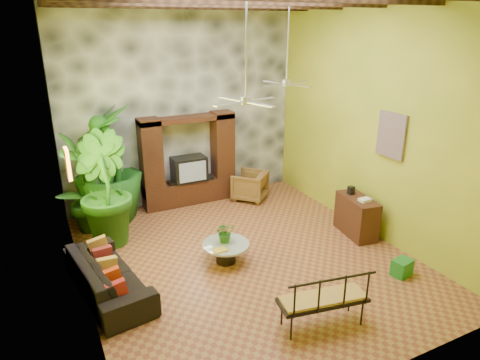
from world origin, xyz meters
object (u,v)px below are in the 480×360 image
side_console (356,216)px  green_bin (402,268)px  ceiling_fan_back (287,73)px  coffee_table (226,250)px  entertainment_center (189,167)px  tall_plant_c (107,164)px  sofa (108,275)px  tall_plant_b (102,189)px  ceiling_fan_front (246,88)px  wicker_armchair (250,186)px  tall_plant_a (83,184)px  iron_bench (326,298)px

side_console → green_bin: bearing=-92.6°
ceiling_fan_back → coffee_table: size_ratio=2.03×
entertainment_center → side_console: bearing=-51.7°
tall_plant_c → coffee_table: tall_plant_c is taller
entertainment_center → sofa: bearing=-130.1°
tall_plant_b → tall_plant_c: size_ratio=0.87×
entertainment_center → side_console: (2.64, -3.34, -0.53)m
ceiling_fan_front → tall_plant_b: ceiling_fan_front is taller
ceiling_fan_back → green_bin: 4.53m
side_console → green_bin: (-0.34, -1.68, -0.27)m
entertainment_center → ceiling_fan_front: 4.30m
wicker_armchair → tall_plant_c: tall_plant_c is taller
tall_plant_a → iron_bench: tall_plant_a is taller
wicker_armchair → coffee_table: wicker_armchair is taller
sofa → iron_bench: 3.68m
iron_bench → sofa: bearing=148.9°
tall_plant_b → iron_bench: (2.44, -4.34, -0.64)m
green_bin → entertainment_center: bearing=114.6°
sofa → tall_plant_a: bearing=-9.3°
wicker_armchair → iron_bench: (-1.37, -5.05, 0.17)m
tall_plant_a → tall_plant_b: size_ratio=0.95×
coffee_table → side_console: bearing=-3.9°
sofa → tall_plant_a: 2.71m
tall_plant_b → tall_plant_c: (0.31, 1.11, 0.17)m
iron_bench → coffee_table: bearing=112.4°
sofa → tall_plant_b: tall_plant_b is taller
ceiling_fan_back → iron_bench: (-1.48, -3.63, -2.86)m
side_console → ceiling_fan_back: bearing=135.5°
tall_plant_a → coffee_table: 3.50m
sofa → wicker_armchair: (4.14, 2.63, 0.04)m
wicker_armchair → tall_plant_c: 3.66m
ceiling_fan_back → iron_bench: ceiling_fan_back is taller
ceiling_fan_back → tall_plant_b: size_ratio=0.78×
wicker_armchair → tall_plant_a: 4.17m
ceiling_fan_front → tall_plant_c: size_ratio=0.69×
iron_bench → ceiling_fan_front: bearing=109.0°
tall_plant_c → side_console: 5.73m
ceiling_fan_front → tall_plant_c: (-1.81, 3.43, -2.04)m
wicker_armchair → side_console: side_console is taller
wicker_armchair → green_bin: 4.58m
sofa → iron_bench: bearing=-139.5°
tall_plant_b → tall_plant_c: 1.17m
ceiling_fan_front → wicker_armchair: ceiling_fan_front is taller
iron_bench → ceiling_fan_back: bearing=77.8°
ceiling_fan_back → coffee_table: bearing=-149.4°
tall_plant_a → tall_plant_c: size_ratio=0.83×
tall_plant_a → green_bin: tall_plant_a is taller
ceiling_fan_back → green_bin: bearing=-77.3°
side_console → iron_bench: bearing=-129.6°
sofa → tall_plant_b: bearing=-18.2°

